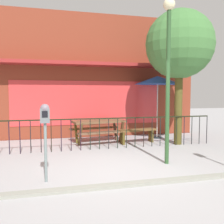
{
  "coord_description": "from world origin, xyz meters",
  "views": [
    {
      "loc": [
        -1.46,
        -5.27,
        1.72
      ],
      "look_at": [
        0.49,
        2.58,
        1.11
      ],
      "focal_mm": 40.04,
      "sensor_mm": 36.0,
      "label": 1
    }
  ],
  "objects_px": {
    "patio_umbrella": "(158,81)",
    "parking_meter_near": "(45,122)",
    "patio_bench": "(137,133)",
    "street_tree": "(180,45)",
    "picnic_table_left": "(99,125)",
    "street_lamp": "(168,57)"
  },
  "relations": [
    {
      "from": "picnic_table_left",
      "to": "street_lamp",
      "type": "distance_m",
      "value": 3.72
    },
    {
      "from": "parking_meter_near",
      "to": "street_tree",
      "type": "distance_m",
      "value": 5.47
    },
    {
      "from": "street_tree",
      "to": "street_lamp",
      "type": "height_order",
      "value": "street_tree"
    },
    {
      "from": "patio_umbrella",
      "to": "patio_bench",
      "type": "relative_size",
      "value": 1.66
    },
    {
      "from": "picnic_table_left",
      "to": "patio_bench",
      "type": "distance_m",
      "value": 1.36
    },
    {
      "from": "picnic_table_left",
      "to": "patio_umbrella",
      "type": "distance_m",
      "value": 2.86
    },
    {
      "from": "patio_umbrella",
      "to": "street_tree",
      "type": "bearing_deg",
      "value": -81.09
    },
    {
      "from": "picnic_table_left",
      "to": "street_tree",
      "type": "distance_m",
      "value": 3.81
    },
    {
      "from": "picnic_table_left",
      "to": "parking_meter_near",
      "type": "xyz_separation_m",
      "value": [
        -1.74,
        -3.55,
        0.56
      ]
    },
    {
      "from": "patio_bench",
      "to": "street_tree",
      "type": "bearing_deg",
      "value": -22.68
    },
    {
      "from": "patio_bench",
      "to": "street_tree",
      "type": "height_order",
      "value": "street_tree"
    },
    {
      "from": "parking_meter_near",
      "to": "street_tree",
      "type": "xyz_separation_m",
      "value": [
        4.28,
        2.66,
        2.13
      ]
    },
    {
      "from": "patio_umbrella",
      "to": "patio_bench",
      "type": "bearing_deg",
      "value": -145.86
    },
    {
      "from": "parking_meter_near",
      "to": "patio_umbrella",
      "type": "bearing_deg",
      "value": 43.72
    },
    {
      "from": "picnic_table_left",
      "to": "parking_meter_near",
      "type": "distance_m",
      "value": 3.99
    },
    {
      "from": "street_lamp",
      "to": "street_tree",
      "type": "bearing_deg",
      "value": 55.33
    },
    {
      "from": "patio_umbrella",
      "to": "street_lamp",
      "type": "bearing_deg",
      "value": -110.36
    },
    {
      "from": "patio_umbrella",
      "to": "parking_meter_near",
      "type": "height_order",
      "value": "patio_umbrella"
    },
    {
      "from": "patio_umbrella",
      "to": "parking_meter_near",
      "type": "relative_size",
      "value": 1.57
    },
    {
      "from": "patio_bench",
      "to": "street_tree",
      "type": "relative_size",
      "value": 0.32
    },
    {
      "from": "patio_umbrella",
      "to": "street_tree",
      "type": "distance_m",
      "value": 1.68
    },
    {
      "from": "parking_meter_near",
      "to": "street_tree",
      "type": "relative_size",
      "value": 0.34
    }
  ]
}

